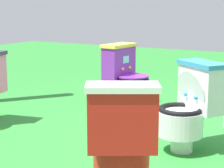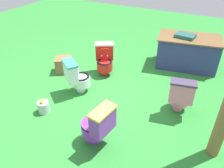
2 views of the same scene
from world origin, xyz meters
name	(u,v)px [view 1 (image 1 of 2)]	position (x,y,z in m)	size (l,w,h in m)	color
ground	(138,143)	(0.00, 0.00, 0.00)	(14.00, 14.00, 0.00)	#2D8433
toilet_purple	(126,76)	(0.66, -1.07, 0.37)	(0.55, 0.47, 0.73)	purple
toilet_red	(122,136)	(-0.31, 0.90, 0.37)	(0.59, 0.63, 0.73)	red
toilet_white	(190,106)	(-0.44, -0.06, 0.37)	(0.62, 0.63, 0.73)	white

